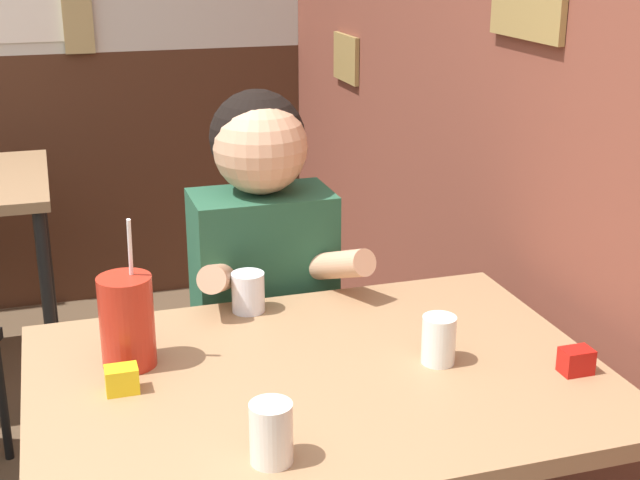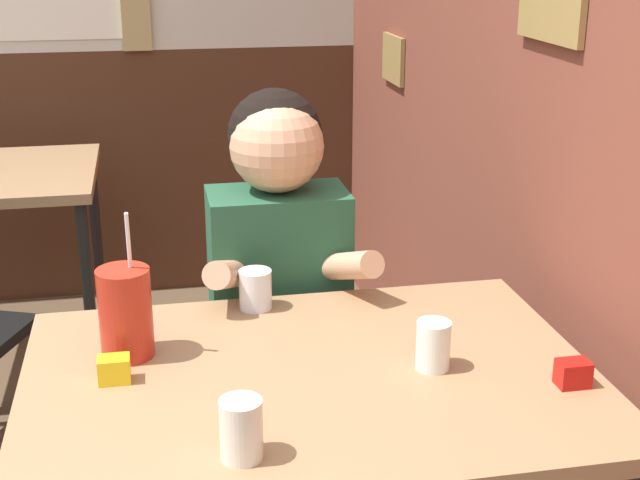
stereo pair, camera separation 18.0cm
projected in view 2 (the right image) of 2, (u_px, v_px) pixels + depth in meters
The scene contains 9 objects.
brick_wall_right at pixel (472, 14), 2.60m from camera, with size 0.08×4.76×2.70m.
main_table at pixel (310, 405), 1.74m from camera, with size 1.10×0.79×0.77m.
person_seated at pixel (279, 310), 2.25m from camera, with size 0.42×0.42×1.23m.
cocktail_pitcher at pixel (126, 313), 1.76m from camera, with size 0.11×0.11×0.30m.
glass_near_pitcher at pixel (255, 289), 2.00m from camera, with size 0.07×0.07×0.09m.
glass_center at pixel (433, 345), 1.72m from camera, with size 0.07×0.07×0.10m.
glass_far_side at pixel (241, 429), 1.42m from camera, with size 0.07×0.07×0.10m.
condiment_ketchup at pixel (573, 373), 1.66m from camera, with size 0.06×0.04×0.05m.
condiment_mustard at pixel (114, 370), 1.68m from camera, with size 0.06×0.04×0.05m.
Camera 2 is at (0.25, -1.16, 1.58)m, focal length 50.00 mm.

